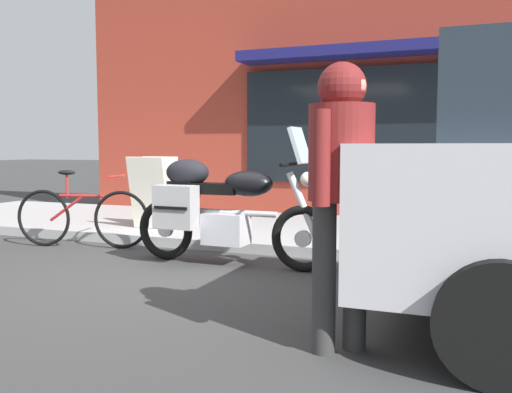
# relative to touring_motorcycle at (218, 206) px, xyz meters

# --- Properties ---
(ground_plane) EXTENTS (80.00, 80.00, 0.00)m
(ground_plane) POSITION_rel_touring_motorcycle_xyz_m (-0.25, -0.56, -0.61)
(ground_plane) COLOR #363636
(touring_motorcycle) EXTENTS (2.21, 0.65, 1.40)m
(touring_motorcycle) POSITION_rel_touring_motorcycle_xyz_m (0.00, 0.00, 0.00)
(touring_motorcycle) COLOR black
(touring_motorcycle) RESTS_ON ground_plane
(parked_bicycle) EXTENTS (1.68, 0.53, 0.94)m
(parked_bicycle) POSITION_rel_touring_motorcycle_xyz_m (-1.98, 0.31, -0.23)
(parked_bicycle) COLOR black
(parked_bicycle) RESTS_ON ground_plane
(pedestrian_walking) EXTENTS (0.46, 0.54, 1.69)m
(pedestrian_walking) POSITION_rel_touring_motorcycle_xyz_m (1.73, -1.93, 0.47)
(pedestrian_walking) COLOR #333333
(pedestrian_walking) RESTS_ON ground_plane
(sandwich_board_sign) EXTENTS (0.55, 0.42, 0.96)m
(sandwich_board_sign) POSITION_rel_touring_motorcycle_xyz_m (-1.59, 1.28, -0.00)
(sandwich_board_sign) COLOR silver
(sandwich_board_sign) RESTS_ON sidewalk_curb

